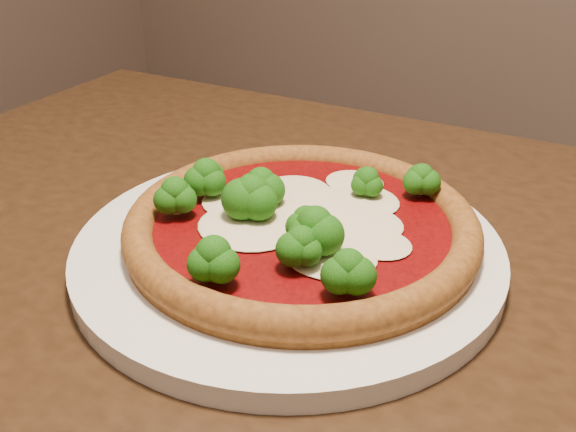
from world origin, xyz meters
The scene contains 3 objects.
dining_table centered at (0.07, 0.20, 0.65)m, with size 1.21×0.98×0.75m.
plate centered at (0.00, 0.25, 0.76)m, with size 0.35×0.35×0.02m, color silver.
pizza centered at (0.01, 0.26, 0.78)m, with size 0.29×0.29×0.06m.
Camera 1 is at (0.26, -0.13, 1.04)m, focal length 40.00 mm.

